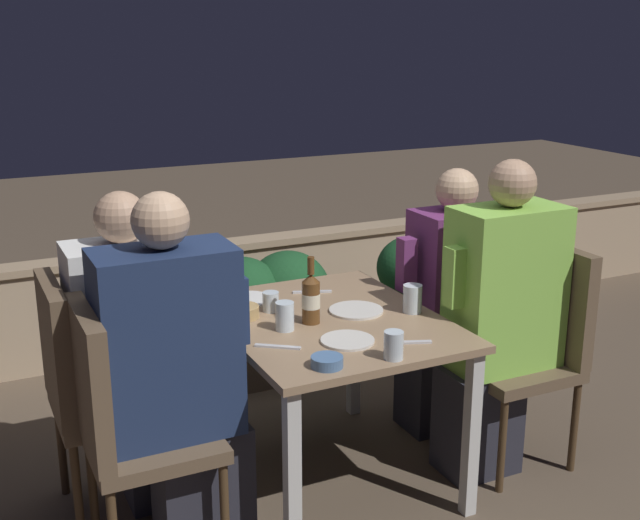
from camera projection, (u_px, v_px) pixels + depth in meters
The scene contains 26 objects.
ground_plane at pixel (328, 476), 3.37m from camera, with size 16.00×16.00×0.00m, color brown.
parapet_wall at pixel (204, 294), 4.72m from camera, with size 9.00×0.18×0.61m.
dining_table at pixel (328, 339), 3.20m from camera, with size 0.84×1.04×0.71m.
planter_hedge at pixel (242, 313), 4.19m from camera, with size 0.98×0.47×0.68m.
chair_left_near at pixel (120, 415), 2.69m from camera, with size 0.44×0.44×0.95m.
person_navy_jumper at pixel (178, 379), 2.75m from camera, with size 0.52×0.26×1.31m.
chair_left_far at pixel (85, 379), 2.97m from camera, with size 0.44×0.44×0.95m.
person_white_polo at pixel (139, 353), 3.03m from camera, with size 0.50×0.26×1.25m.
chair_right_near at pixel (535, 335), 3.39m from camera, with size 0.44×0.44×0.95m.
person_green_blouse at pixel (497, 320), 3.28m from camera, with size 0.51×0.26×1.32m.
chair_right_far at pixel (482, 305), 3.76m from camera, with size 0.44×0.44×0.95m.
person_purple_stripe at pixel (446, 300), 3.66m from camera, with size 0.47×0.26×1.22m.
beer_bottle at pixel (311, 298), 3.10m from camera, with size 0.07×0.07×0.27m.
plate_0 at pixel (248, 299), 3.38m from camera, with size 0.21×0.21×0.01m.
plate_1 at pixel (347, 340), 2.93m from camera, with size 0.20×0.20×0.01m.
plate_2 at pixel (356, 310), 3.25m from camera, with size 0.22×0.22×0.01m.
bowl_0 at pixel (327, 361), 2.71m from camera, with size 0.11×0.11×0.04m.
bowl_1 at pixel (243, 311), 3.18m from camera, with size 0.13×0.13×0.05m.
glass_cup_0 at pixel (394, 345), 2.77m from camera, with size 0.07×0.07×0.10m.
glass_cup_1 at pixel (271, 302), 3.25m from camera, with size 0.07×0.07×0.08m.
glass_cup_2 at pixel (285, 316), 3.04m from camera, with size 0.07×0.07×0.11m.
glass_cup_3 at pixel (412, 299), 3.23m from camera, with size 0.08×0.08×0.11m.
fork_0 at pixel (278, 347), 2.88m from camera, with size 0.15×0.12×0.01m.
fork_1 at pixel (409, 342), 2.92m from camera, with size 0.17×0.08×0.01m.
fork_2 at pixel (312, 292), 3.48m from camera, with size 0.17×0.08×0.01m.
potted_plant at pixel (412, 284), 4.47m from camera, with size 0.40×0.40×0.72m.
Camera 1 is at (-1.33, -2.68, 1.81)m, focal length 45.00 mm.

